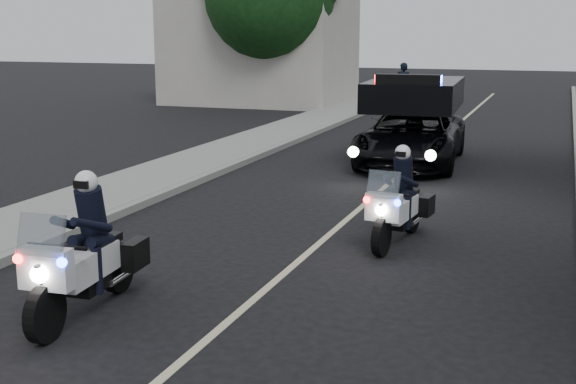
# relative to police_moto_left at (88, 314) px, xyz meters

# --- Properties ---
(ground) EXTENTS (120.00, 120.00, 0.00)m
(ground) POSITION_rel_police_moto_left_xyz_m (1.75, 0.27, 0.00)
(ground) COLOR black
(ground) RESTS_ON ground
(curb_left) EXTENTS (0.20, 60.00, 0.15)m
(curb_left) POSITION_rel_police_moto_left_xyz_m (-2.35, 10.27, 0.07)
(curb_left) COLOR gray
(curb_left) RESTS_ON ground
(sidewalk_left) EXTENTS (2.00, 60.00, 0.16)m
(sidewalk_left) POSITION_rel_police_moto_left_xyz_m (-3.45, 10.27, 0.08)
(sidewalk_left) COLOR gray
(sidewalk_left) RESTS_ON ground
(building_far) EXTENTS (8.00, 6.00, 7.00)m
(building_far) POSITION_rel_police_moto_left_xyz_m (-8.25, 26.27, 3.50)
(building_far) COLOR #A8A396
(building_far) RESTS_ON ground
(lane_marking) EXTENTS (0.12, 50.00, 0.01)m
(lane_marking) POSITION_rel_police_moto_left_xyz_m (1.75, 10.27, 0.00)
(lane_marking) COLOR #BFB78C
(lane_marking) RESTS_ON ground
(police_moto_left) EXTENTS (0.91, 2.16, 1.79)m
(police_moto_left) POSITION_rel_police_moto_left_xyz_m (0.00, 0.00, 0.00)
(police_moto_left) COLOR silver
(police_moto_left) RESTS_ON ground
(police_moto_right) EXTENTS (0.87, 1.97, 1.62)m
(police_moto_right) POSITION_rel_police_moto_left_xyz_m (2.95, 4.45, 0.00)
(police_moto_right) COLOR white
(police_moto_right) RESTS_ON ground
(police_suv) EXTENTS (2.71, 5.36, 2.55)m
(police_suv) POSITION_rel_police_moto_left_xyz_m (1.73, 11.92, 0.00)
(police_suv) COLOR black
(police_suv) RESTS_ON ground
(bicycle) EXTENTS (0.77, 1.65, 0.83)m
(bicycle) POSITION_rel_police_moto_left_xyz_m (-1.00, 24.19, 0.00)
(bicycle) COLOR black
(bicycle) RESTS_ON ground
(cyclist) EXTENTS (0.70, 0.49, 1.89)m
(cyclist) POSITION_rel_police_moto_left_xyz_m (-1.00, 24.19, 0.00)
(cyclist) COLOR black
(cyclist) RESTS_ON ground
(tree_left_near) EXTENTS (5.90, 5.90, 9.56)m
(tree_left_near) POSITION_rel_police_moto_left_xyz_m (-6.93, 24.07, 0.00)
(tree_left_near) COLOR #143E16
(tree_left_near) RESTS_ON ground
(tree_left_far) EXTENTS (5.84, 5.84, 9.49)m
(tree_left_far) POSITION_rel_police_moto_left_xyz_m (-7.51, 26.66, 0.00)
(tree_left_far) COLOR black
(tree_left_far) RESTS_ON ground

